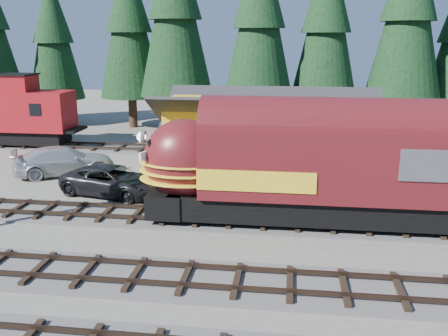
# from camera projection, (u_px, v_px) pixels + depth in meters

# --- Properties ---
(ground) EXTENTS (120.00, 120.00, 0.00)m
(ground) POSITION_uv_depth(u_px,v_px,m) (258.00, 260.00, 18.94)
(ground) COLOR #6B665B
(ground) RESTS_ON ground
(track_spur) EXTENTS (32.00, 3.20, 0.33)m
(track_spur) POSITION_uv_depth(u_px,v_px,m) (141.00, 149.00, 37.46)
(track_spur) COLOR #4C4947
(track_spur) RESTS_ON ground
(depot) EXTENTS (12.80, 7.00, 5.30)m
(depot) POSITION_uv_depth(u_px,v_px,m) (271.00, 133.00, 28.26)
(depot) COLOR gold
(depot) RESTS_ON ground
(conifer_backdrop) EXTENTS (79.77, 19.35, 15.36)m
(conifer_backdrop) POSITION_uv_depth(u_px,v_px,m) (335.00, 21.00, 40.09)
(conifer_backdrop) COLOR black
(conifer_backdrop) RESTS_ON ground
(locomotive) EXTENTS (16.04, 3.19, 4.36)m
(locomotive) POSITION_uv_depth(u_px,v_px,m) (311.00, 170.00, 21.87)
(locomotive) COLOR black
(locomotive) RESTS_ON ground
(caboose) EXTENTS (9.86, 2.86, 5.13)m
(caboose) POSITION_uv_depth(u_px,v_px,m) (9.00, 113.00, 38.15)
(caboose) COLOR black
(caboose) RESTS_ON ground
(pickup_truck_a) EXTENTS (6.06, 3.86, 1.56)m
(pickup_truck_a) POSITION_uv_depth(u_px,v_px,m) (113.00, 181.00, 26.61)
(pickup_truck_a) COLOR black
(pickup_truck_a) RESTS_ON ground
(pickup_truck_b) EXTENTS (6.39, 5.06, 1.73)m
(pickup_truck_b) POSITION_uv_depth(u_px,v_px,m) (64.00, 161.00, 30.56)
(pickup_truck_b) COLOR #B5B9BD
(pickup_truck_b) RESTS_ON ground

